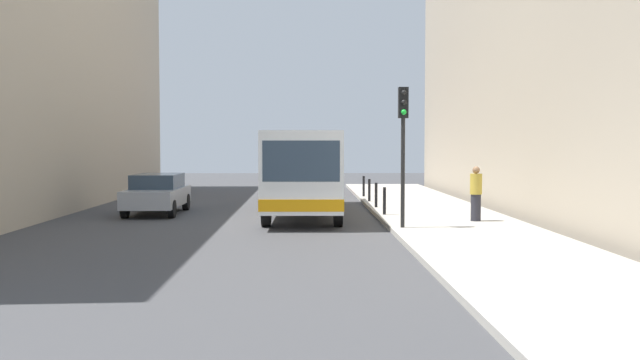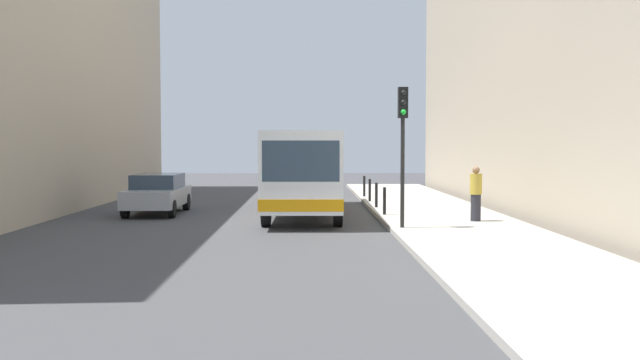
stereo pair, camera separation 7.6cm
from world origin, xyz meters
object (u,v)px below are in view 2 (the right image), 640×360
at_px(bollard_mid, 376,195).
at_px(bollard_farthest, 364,186).
at_px(traffic_light, 403,130).
at_px(pedestrian_near_signal, 476,194).
at_px(car_beside_bus, 158,193).
at_px(bollard_far, 370,190).
at_px(car_behind_bus, 310,178).
at_px(bus, 304,168).
at_px(bollard_near, 385,201).

xyz_separation_m(bollard_mid, bollard_farthest, (0.00, 5.73, 0.00)).
relative_size(traffic_light, bollard_farthest, 4.32).
xyz_separation_m(bollard_mid, pedestrian_near_signal, (2.67, -4.99, 0.40)).
relative_size(car_beside_bus, traffic_light, 1.07).
relative_size(bollard_mid, bollard_far, 1.00).
xyz_separation_m(car_beside_bus, car_behind_bus, (5.74, 11.33, 0.00)).
bearing_deg(bus, pedestrian_near_signal, 145.43).
bearing_deg(car_beside_bus, bollard_farthest, -141.06).
xyz_separation_m(bollard_near, pedestrian_near_signal, (2.67, -2.13, 0.40)).
distance_m(bollard_far, pedestrian_near_signal, 8.31).
distance_m(car_beside_bus, bollard_near, 8.47).
height_order(bollard_near, bollard_far, same).
bearing_deg(bollard_far, bollard_farthest, 90.00).
bearing_deg(car_behind_bus, bollard_far, 112.13).
bearing_deg(traffic_light, bollard_mid, 90.85).
relative_size(traffic_light, pedestrian_near_signal, 2.36).
height_order(bus, traffic_light, traffic_light).
bearing_deg(car_behind_bus, bollard_near, 104.50).
height_order(bus, bollard_far, bus).
bearing_deg(car_beside_bus, bollard_mid, -173.64).
height_order(bus, bollard_near, bus).
distance_m(car_behind_bus, bollard_farthest, 5.32).
bearing_deg(car_behind_bus, pedestrian_near_signal, 112.39).
relative_size(bus, traffic_light, 2.70).
distance_m(bollard_mid, bollard_far, 2.86).
relative_size(bus, car_behind_bus, 2.45).
xyz_separation_m(car_behind_bus, bollard_far, (2.50, -7.57, -0.16)).
distance_m(car_behind_bus, traffic_light, 17.47).
height_order(bus, bollard_mid, bus).
relative_size(bollard_far, bollard_farthest, 1.00).
distance_m(bus, bollard_far, 4.97).
distance_m(bollard_farthest, pedestrian_near_signal, 11.05).
xyz_separation_m(bollard_near, bollard_farthest, (0.00, 8.59, 0.00)).
bearing_deg(pedestrian_near_signal, bus, 104.63).
height_order(traffic_light, pedestrian_near_signal, traffic_light).
bearing_deg(bollard_near, bollard_farthest, 90.00).
bearing_deg(car_behind_bus, car_beside_bus, 67.00).
bearing_deg(bollard_mid, bollard_far, 90.00).
bearing_deg(car_beside_bus, bollard_far, -155.32).
height_order(car_beside_bus, traffic_light, traffic_light).
relative_size(bollard_mid, pedestrian_near_signal, 0.55).
bearing_deg(pedestrian_near_signal, bollard_mid, 78.27).
distance_m(traffic_light, bollard_near, 4.52).
height_order(bus, car_beside_bus, bus).
bearing_deg(car_behind_bus, bollard_farthest, 121.83).
relative_size(bollard_near, bollard_far, 1.00).
xyz_separation_m(car_behind_bus, bollard_near, (2.50, -13.29, -0.16)).
relative_size(bus, pedestrian_near_signal, 6.36).
bearing_deg(car_behind_bus, traffic_light, 102.49).
height_order(car_beside_bus, pedestrian_near_signal, pedestrian_near_signal).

